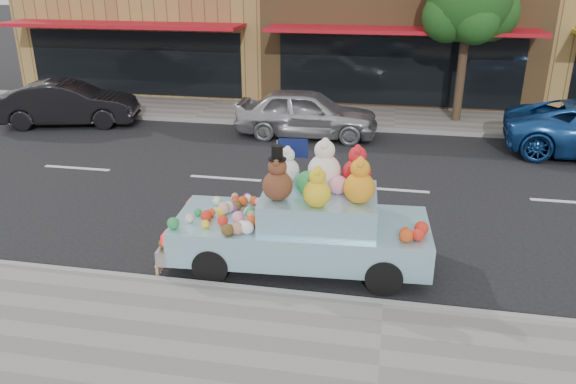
% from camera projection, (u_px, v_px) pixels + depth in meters
% --- Properties ---
extents(ground, '(120.00, 120.00, 0.00)m').
position_uv_depth(ground, '(390.00, 190.00, 13.12)').
color(ground, black).
rests_on(ground, ground).
extents(near_sidewalk, '(60.00, 3.00, 0.12)m').
position_uv_depth(near_sidewalk, '(379.00, 369.00, 7.17)').
color(near_sidewalk, gray).
rests_on(near_sidewalk, ground).
extents(far_sidewalk, '(60.00, 3.00, 0.12)m').
position_uv_depth(far_sidewalk, '(395.00, 119.00, 19.02)').
color(far_sidewalk, gray).
rests_on(far_sidewalk, ground).
extents(near_kerb, '(60.00, 0.12, 0.13)m').
position_uv_depth(near_kerb, '(383.00, 305.00, 8.54)').
color(near_kerb, gray).
rests_on(near_kerb, ground).
extents(far_kerb, '(60.00, 0.12, 0.13)m').
position_uv_depth(far_kerb, '(394.00, 130.00, 17.65)').
color(far_kerb, gray).
rests_on(far_kerb, ground).
extents(street_tree, '(3.00, 2.70, 5.22)m').
position_uv_depth(street_tree, '(469.00, 7.00, 17.35)').
color(street_tree, '#38281C').
rests_on(street_tree, ground).
extents(car_silver, '(4.30, 1.74, 1.46)m').
position_uv_depth(car_silver, '(307.00, 113.00, 16.99)').
color(car_silver, '#B1B1B6').
rests_on(car_silver, ground).
extents(car_dark, '(4.58, 2.57, 1.43)m').
position_uv_depth(car_dark, '(68.00, 103.00, 18.25)').
color(car_dark, black).
rests_on(car_dark, ground).
extents(art_car, '(4.58, 2.01, 2.26)m').
position_uv_depth(art_car, '(304.00, 222.00, 9.54)').
color(art_car, black).
rests_on(art_car, ground).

